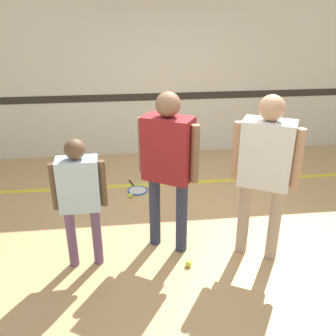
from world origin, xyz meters
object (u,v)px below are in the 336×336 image
tennis_ball_near_instructor (189,264)px  person_student_right (266,162)px  person_student_left (79,191)px  person_instructor (168,157)px  tennis_ball_by_spare_racket (130,196)px  racket_spare_on_floor (137,190)px

tennis_ball_near_instructor → person_student_right: bearing=9.8°
person_student_left → person_student_right: person_student_right is taller
person_instructor → tennis_ball_by_spare_racket: (-0.39, 1.18, -1.05)m
person_instructor → tennis_ball_by_spare_racket: person_instructor is taller
tennis_ball_near_instructor → racket_spare_on_floor: bearing=104.7°
person_student_left → tennis_ball_by_spare_racket: (0.49, 1.38, -0.82)m
person_student_left → tennis_ball_by_spare_racket: size_ratio=20.98×
racket_spare_on_floor → tennis_ball_by_spare_racket: (-0.10, -0.21, 0.02)m
person_instructor → person_student_left: (-0.88, -0.21, -0.22)m
person_instructor → person_student_right: person_student_right is taller
person_instructor → person_student_left: size_ratio=1.26×
tennis_ball_near_instructor → tennis_ball_by_spare_racket: same height
person_instructor → tennis_ball_near_instructor: (0.17, -0.38, -1.05)m
racket_spare_on_floor → tennis_ball_by_spare_racket: 0.23m
tennis_ball_near_instructor → tennis_ball_by_spare_racket: bearing=109.9°
person_student_left → racket_spare_on_floor: 1.89m
tennis_ball_by_spare_racket → person_student_right: bearing=-47.2°
racket_spare_on_floor → tennis_ball_near_instructor: (0.46, -1.76, 0.02)m
racket_spare_on_floor → person_student_right: bearing=-161.2°
person_student_right → tennis_ball_near_instructor: 1.30m
person_student_right → tennis_ball_by_spare_racket: bearing=-19.3°
tennis_ball_by_spare_racket → person_student_left: bearing=-109.5°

